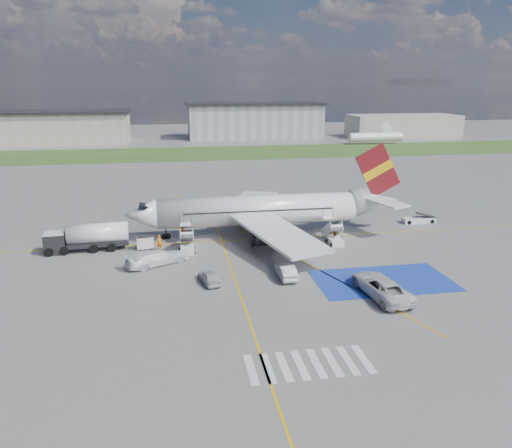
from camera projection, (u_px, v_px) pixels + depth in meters
The scene contains 23 objects.
ground at pixel (280, 273), 53.42m from camera, with size 400.00×400.00×0.00m, color #60605E.
grass_strip at pixel (209, 153), 143.47m from camera, with size 400.00×30.00×0.01m, color #2D4C1E.
taxiway_line_main at pixel (260, 239), 64.79m from camera, with size 120.00×0.20×0.01m, color gold.
taxiway_line_cross at pixel (248, 318), 43.13m from camera, with size 0.20×60.00×0.01m, color gold.
taxiway_line_diag at pixel (260, 239), 64.79m from camera, with size 0.20×60.00×0.01m, color gold.
staging_box at pixel (383, 281), 51.25m from camera, with size 14.00×8.00×0.01m, color #19369A.
crosswalk at pixel (308, 364), 36.06m from camera, with size 9.00×4.00×0.01m.
terminal_west at pixel (36, 128), 166.34m from camera, with size 60.00×22.00×10.00m, color #A1998B.
terminal_centre at pixel (254, 121), 182.99m from camera, with size 48.00×18.00×12.00m, color gray.
terminal_east at pixel (403, 126), 185.84m from camera, with size 40.00×16.00×8.00m, color #A1998B.
airliner at pixel (268, 210), 66.00m from camera, with size 36.81×32.95×11.92m.
airstairs_fwd at pixel (187, 246), 59.95m from camera, with size 1.90×5.20×3.60m.
airstairs_aft at pixel (334, 239), 62.96m from camera, with size 1.90×5.20×3.60m.
fuel_tanker at pixel (88, 239), 60.09m from camera, with size 9.83×3.42×3.29m.
gpu_cart at pixel (145, 243), 60.81m from camera, with size 2.15×1.56×1.66m.
belt_loader at pixel (419, 220), 72.32m from camera, with size 5.04×2.00×1.50m.
car_silver_a at pixel (209, 277), 50.43m from camera, with size 1.58×3.93×1.34m, color #AEB0B5.
car_silver_b at pixel (286, 271), 51.83m from camera, with size 1.58×4.54×1.50m, color #A5A7AC.
van_white_a at pixel (381, 283), 47.40m from camera, with size 2.99×6.49×2.43m, color silver.
van_white_b at pixel (158, 255), 55.51m from camera, with size 2.24×5.52×2.16m, color white.
crew_fwd at pixel (159, 243), 60.36m from camera, with size 0.69×0.45×1.88m, color orange.
crew_nose at pixel (183, 234), 63.64m from camera, with size 0.92×0.72×1.89m, color orange.
crew_aft at pixel (335, 232), 64.72m from camera, with size 1.04×0.43×1.77m, color orange.
Camera 1 is at (-10.93, -48.80, 19.65)m, focal length 35.00 mm.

